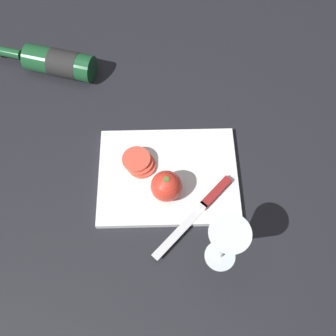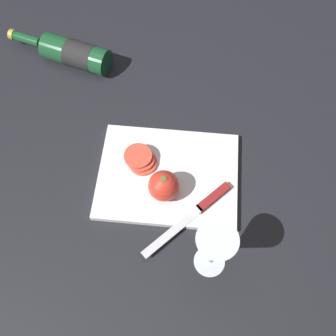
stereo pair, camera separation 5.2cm
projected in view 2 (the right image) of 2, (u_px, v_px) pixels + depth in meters
ground_plane at (132, 174)px, 1.00m from camera, size 3.00×3.00×0.00m
cutting_board at (168, 175)px, 0.99m from camera, size 0.35×0.27×0.02m
wine_bottle at (73, 53)px, 1.14m from camera, size 0.32×0.14×0.08m
wine_glass at (215, 248)px, 0.80m from camera, size 0.09×0.09×0.17m
whole_tomato at (164, 186)px, 0.93m from camera, size 0.08×0.08×0.08m
knife at (205, 204)px, 0.94m from camera, size 0.20×0.21×0.01m
tomato_slice_stack_near at (141, 159)px, 0.99m from camera, size 0.08×0.08×0.03m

